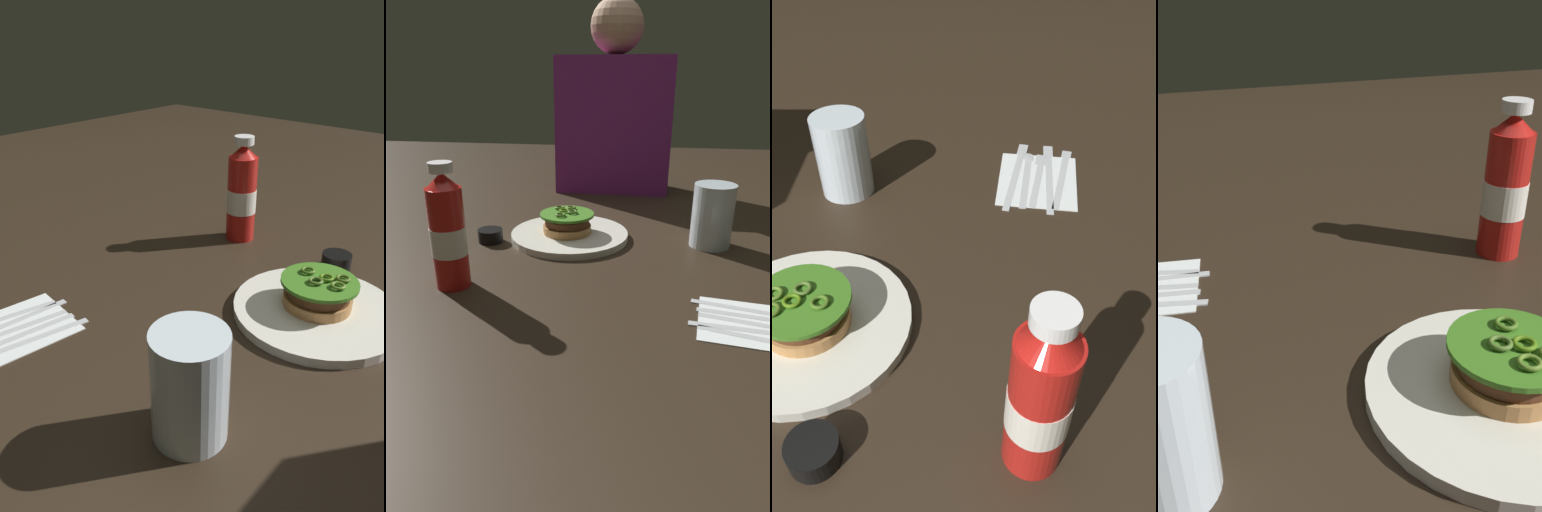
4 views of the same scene
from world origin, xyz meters
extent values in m
plane|color=black|center=(0.00, 0.00, 0.00)|extent=(3.00, 3.00, 0.00)
cylinder|color=silver|center=(-0.08, 0.12, 0.01)|extent=(0.27, 0.27, 0.02)
cylinder|color=#BA8048|center=(-0.09, 0.11, 0.02)|extent=(0.11, 0.11, 0.02)
cylinder|color=#512D19|center=(-0.09, 0.11, 0.04)|extent=(0.10, 0.10, 0.02)
cylinder|color=red|center=(-0.09, 0.11, 0.05)|extent=(0.09, 0.09, 0.01)
cylinder|color=#3A731D|center=(-0.09, 0.11, 0.06)|extent=(0.12, 0.12, 0.01)
torus|color=#496A26|center=(-0.07, 0.11, 0.07)|extent=(0.02, 0.02, 0.01)
torus|color=#537824|center=(-0.08, 0.15, 0.07)|extent=(0.02, 0.02, 0.01)
torus|color=#456B1E|center=(-0.10, 0.09, 0.07)|extent=(0.02, 0.02, 0.01)
torus|color=#4A7414|center=(-0.09, 0.12, 0.07)|extent=(0.02, 0.02, 0.01)
cylinder|color=red|center=(-0.25, -0.16, 0.09)|extent=(0.06, 0.06, 0.18)
cone|color=red|center=(-0.25, -0.16, 0.19)|extent=(0.06, 0.06, 0.03)
cylinder|color=white|center=(-0.25, -0.16, 0.21)|extent=(0.04, 0.04, 0.02)
cylinder|color=white|center=(-0.25, -0.16, 0.09)|extent=(0.06, 0.06, 0.05)
cylinder|color=silver|center=(0.23, 0.12, 0.07)|extent=(0.09, 0.09, 0.14)
cylinder|color=black|center=(-0.25, 0.07, 0.01)|extent=(0.06, 0.06, 0.03)
cube|color=white|center=(0.26, -0.22, 0.00)|extent=(0.19, 0.16, 0.00)
cube|color=silver|center=(0.26, -0.26, 0.00)|extent=(0.17, 0.05, 0.00)
cube|color=silver|center=(0.33, -0.27, 0.00)|extent=(0.08, 0.04, 0.00)
cube|color=silver|center=(0.26, -0.24, 0.00)|extent=(0.20, 0.03, 0.00)
cube|color=silver|center=(0.34, -0.24, 0.00)|extent=(0.08, 0.03, 0.00)
cube|color=silver|center=(0.26, -0.22, 0.00)|extent=(0.17, 0.05, 0.00)
cube|color=silver|center=(0.33, -0.23, 0.00)|extent=(0.04, 0.03, 0.00)
cube|color=silver|center=(0.27, -0.19, 0.00)|extent=(0.18, 0.04, 0.00)
ellipsoid|color=silver|center=(0.34, -0.21, 0.00)|extent=(0.04, 0.03, 0.00)
cube|color=silver|center=(0.27, -0.17, 0.00)|extent=(0.20, 0.06, 0.00)
cube|color=silver|center=(0.35, -0.19, 0.00)|extent=(0.08, 0.04, 0.00)
camera|label=1|loc=(0.53, 0.38, 0.43)|focal=32.60mm
camera|label=2|loc=(0.08, -0.83, 0.36)|focal=30.95mm
camera|label=3|loc=(-0.50, -0.09, 0.50)|focal=35.23mm
camera|label=4|loc=(0.19, 0.46, 0.38)|focal=38.62mm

